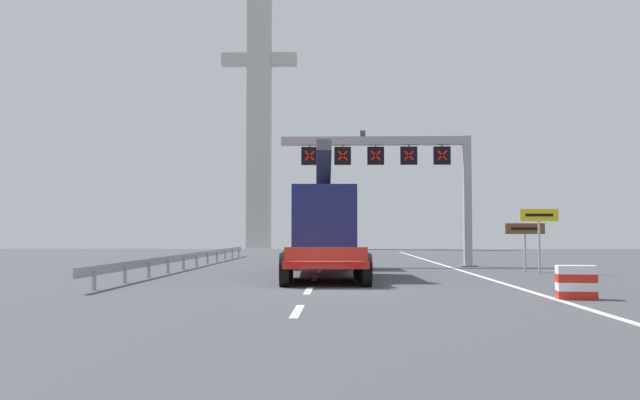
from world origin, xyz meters
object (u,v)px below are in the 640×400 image
object	(u,v)px
overhead_lane_gantry	(401,162)
heavy_haul_truck_red	(322,228)
crash_barrier_striped	(576,282)
exit_sign_yellow	(539,224)
tourist_info_sign_brown	(525,234)
bridge_pylon_distant	(259,93)

from	to	relation	value
overhead_lane_gantry	heavy_haul_truck_red	xyz separation A→B (m)	(-4.04, -6.35, -3.56)
crash_barrier_striped	exit_sign_yellow	bearing A→B (deg)	78.35
overhead_lane_gantry	exit_sign_yellow	size ratio (longest dim) A/B	3.67
heavy_haul_truck_red	crash_barrier_striped	bearing A→B (deg)	-58.40
tourist_info_sign_brown	crash_barrier_striped	xyz separation A→B (m)	(-2.23, -13.18, -1.28)
crash_barrier_striped	overhead_lane_gantry	bearing A→B (deg)	99.61
overhead_lane_gantry	crash_barrier_striped	bearing A→B (deg)	-80.39
overhead_lane_gantry	bridge_pylon_distant	world-z (taller)	bridge_pylon_distant
heavy_haul_truck_red	exit_sign_yellow	size ratio (longest dim) A/B	5.03
exit_sign_yellow	bridge_pylon_distant	distance (m)	56.55
tourist_info_sign_brown	overhead_lane_gantry	bearing A→B (deg)	138.40
overhead_lane_gantry	heavy_haul_truck_red	distance (m)	8.33
overhead_lane_gantry	heavy_haul_truck_red	world-z (taller)	overhead_lane_gantry
overhead_lane_gantry	tourist_info_sign_brown	xyz separation A→B (m)	(5.24, -4.65, -3.82)
exit_sign_yellow	heavy_haul_truck_red	bearing A→B (deg)	178.79
overhead_lane_gantry	bridge_pylon_distant	bearing A→B (deg)	106.20
heavy_haul_truck_red	exit_sign_yellow	distance (m)	9.39
exit_sign_yellow	crash_barrier_striped	size ratio (longest dim) A/B	2.68
crash_barrier_striped	bridge_pylon_distant	xyz separation A→B (m)	(-15.91, 62.20, 18.20)
crash_barrier_striped	bridge_pylon_distant	distance (m)	66.73
exit_sign_yellow	tourist_info_sign_brown	distance (m)	1.95
overhead_lane_gantry	tourist_info_sign_brown	bearing A→B (deg)	-41.60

